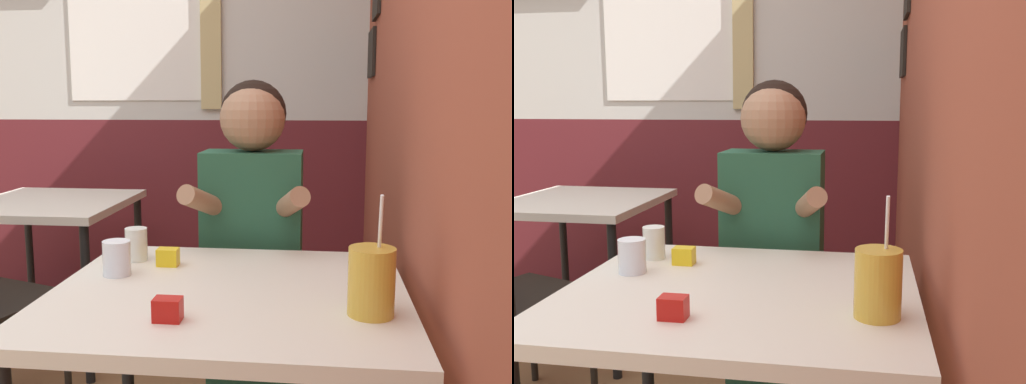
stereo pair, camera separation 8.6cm
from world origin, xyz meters
TOP-DOWN VIEW (x-y plane):
  - brick_wall_right at (1.17, 1.18)m, footprint 0.08×4.35m
  - back_wall at (-0.01, 2.38)m, footprint 5.28×0.09m
  - main_table at (0.66, 0.36)m, footprint 0.88×0.80m
  - background_table at (-0.41, 1.58)m, footprint 0.71×0.78m
  - person_seated at (0.65, 0.93)m, footprint 0.42×0.42m
  - cocktail_pitcher at (1.00, 0.22)m, footprint 0.10×0.10m
  - glass_near_pitcher at (0.34, 0.44)m, footprint 0.08×0.08m
  - glass_center at (0.34, 0.59)m, footprint 0.07×0.07m
  - condiment_ketchup at (0.56, 0.14)m, footprint 0.06×0.04m
  - condiment_mustard at (0.45, 0.55)m, footprint 0.06×0.04m

SIDE VIEW (x-z plane):
  - background_table at x=-0.41m, z-range 0.28..1.02m
  - main_table at x=0.66m, z-range 0.30..1.03m
  - person_seated at x=0.65m, z-range 0.05..1.33m
  - condiment_ketchup at x=0.56m, z-range 0.74..0.79m
  - condiment_mustard at x=0.45m, z-range 0.74..0.79m
  - glass_near_pitcher at x=0.34m, z-range 0.74..0.83m
  - glass_center at x=0.34m, z-range 0.74..0.83m
  - cocktail_pitcher at x=1.00m, z-range 0.68..0.95m
  - brick_wall_right at x=1.17m, z-range 0.00..2.70m
  - back_wall at x=-0.01m, z-range 0.01..2.71m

